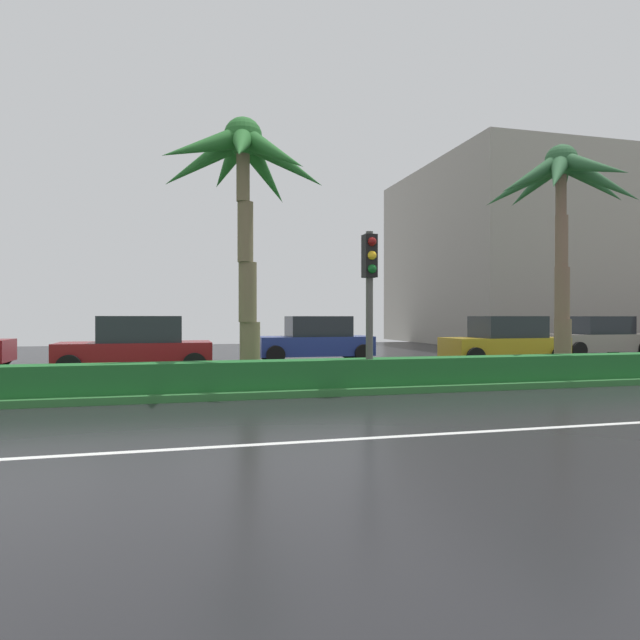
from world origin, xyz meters
TOP-DOWN VIEW (x-y plane):
  - ground_plane at (0.00, 9.00)m, footprint 90.00×42.00m
  - median_strip at (0.00, 8.00)m, footprint 85.50×4.00m
  - median_hedge at (0.00, 6.60)m, footprint 76.50×0.70m
  - palm_tree_centre_left at (4.34, 7.84)m, footprint 4.10×4.24m
  - palm_tree_centre at (13.51, 8.43)m, footprint 4.52×4.64m
  - traffic_signal_median_right at (6.99, 6.44)m, footprint 0.28×0.43m
  - car_in_traffic_third at (1.72, 11.77)m, footprint 4.30×2.02m
  - car_in_traffic_fourth at (7.96, 15.18)m, footprint 4.30×2.02m
  - car_in_traffic_fifth at (14.19, 12.27)m, footprint 4.30×2.02m
  - car_in_traffic_sixth at (20.40, 14.89)m, footprint 4.30×2.02m
  - building_far_right at (26.58, 27.49)m, footprint 16.46×14.90m

SIDE VIEW (x-z plane):
  - ground_plane at x=0.00m, z-range -0.10..0.00m
  - median_strip at x=0.00m, z-range 0.00..0.15m
  - median_hedge at x=0.00m, z-range 0.15..0.75m
  - car_in_traffic_third at x=1.72m, z-range -0.03..1.69m
  - car_in_traffic_fourth at x=7.96m, z-range -0.03..1.69m
  - car_in_traffic_fifth at x=14.19m, z-range -0.03..1.69m
  - car_in_traffic_sixth at x=20.40m, z-range -0.03..1.69m
  - traffic_signal_median_right at x=6.99m, z-range 0.80..4.26m
  - palm_tree_centre_left at x=4.34m, z-range 1.95..8.19m
  - palm_tree_centre at x=13.51m, z-range 2.09..8.58m
  - building_far_right at x=26.58m, z-range 0.00..11.38m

